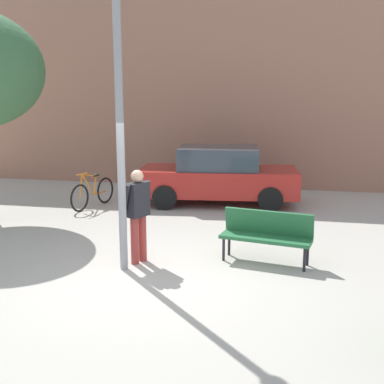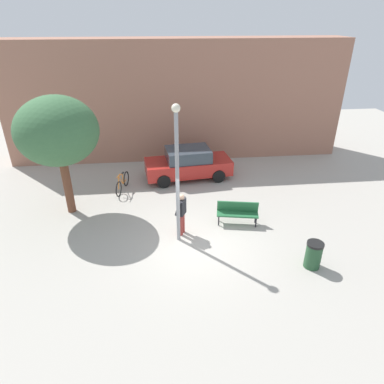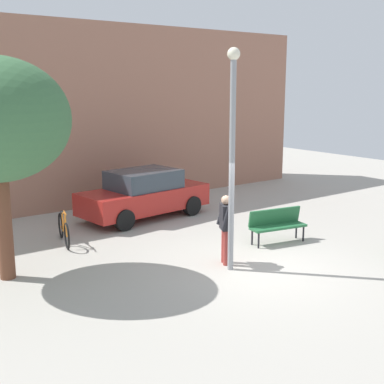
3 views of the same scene
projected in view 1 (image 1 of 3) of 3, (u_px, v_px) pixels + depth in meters
ground_plane at (150, 278)px, 7.86m from camera, size 36.00×36.00×0.00m
building_facade at (225, 87)px, 15.82m from camera, size 18.16×2.00×6.30m
lamppost at (119, 99)px, 7.70m from camera, size 0.28×0.28×4.98m
person_by_lamppost at (138, 210)px, 8.41m from camera, size 0.47×0.63×1.67m
park_bench at (267, 232)px, 8.53m from camera, size 1.66×0.77×0.92m
bicycle_orange at (93, 193)px, 12.65m from camera, size 0.49×1.77×0.97m
parked_car_red at (218, 176)px, 12.99m from camera, size 4.36×2.18×1.55m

